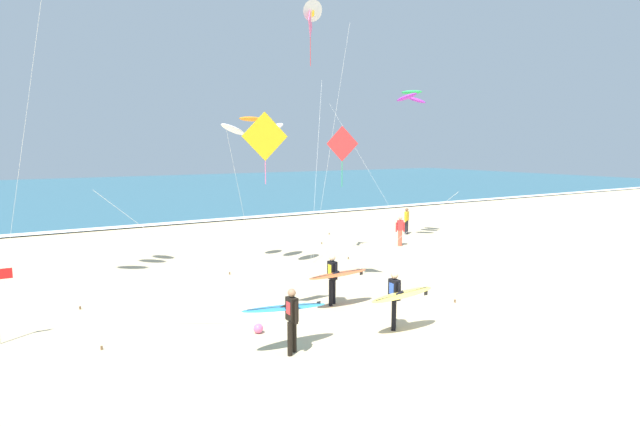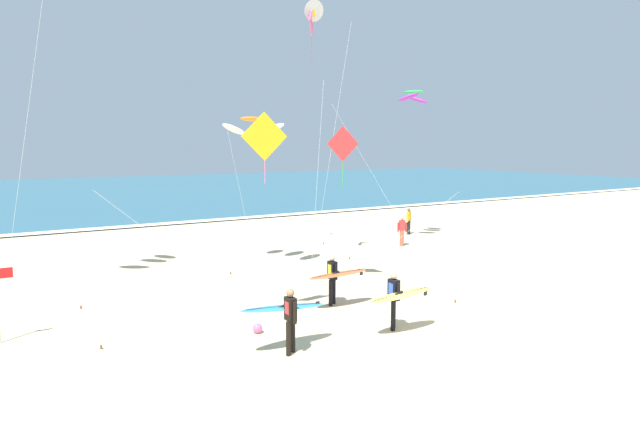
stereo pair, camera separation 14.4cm
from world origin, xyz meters
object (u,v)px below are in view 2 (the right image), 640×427
Objects in this scene: surfer_lead at (287,312)px; kite_arc_emerald_high at (413,97)px; bystander_yellow_top at (409,221)px; beach_ball at (258,328)px; surfer_trailing at (335,275)px; kite_diamond_rose_mid at (312,36)px; surfer_third at (397,296)px; kite_diamond_golden_near at (261,142)px; kite_delta_ivory_close at (314,13)px; kite_arc_amber_distant at (253,126)px; bystander_red_top at (402,231)px; kite_diamond_scarlet_far at (345,148)px.

kite_arc_emerald_high reaches higher than surfer_lead.
bystander_yellow_top is 5.68× the size of beach_ball.
surfer_trailing reaches higher than bystander_yellow_top.
surfer_third is at bearing -104.93° from kite_diamond_rose_mid.
surfer_lead and surfer_third have the same top height.
bystander_yellow_top is at bearing 23.12° from kite_diamond_rose_mid.
kite_arc_emerald_high is 7.46m from bystander_yellow_top.
surfer_lead is at bearing -86.17° from beach_ball.
kite_diamond_rose_mid is at bearing 49.70° from kite_diamond_golden_near.
kite_delta_ivory_close is at bearing -164.13° from kite_arc_emerald_high.
kite_arc_amber_distant is 0.57× the size of kite_delta_ivory_close.
kite_arc_amber_distant is 4.09× the size of bystander_yellow_top.
kite_delta_ivory_close is at bearing 74.80° from surfer_third.
bystander_red_top is at bearing 3.79° from kite_arc_amber_distant.
kite_arc_amber_distant is 13.05m from bystander_yellow_top.
kite_arc_amber_distant is 10.13m from beach_ball.
kite_arc_amber_distant is at bearing 89.90° from surfer_trailing.
bystander_red_top is at bearing 39.27° from surfer_lead.
beach_ball is at bearing -149.41° from kite_diamond_scarlet_far.
kite_delta_ivory_close reaches higher than surfer_lead.
kite_diamond_scarlet_far is at bearing -103.42° from kite_diamond_rose_mid.
kite_arc_amber_distant is 5.47m from kite_delta_ivory_close.
bystander_yellow_top is (9.86, 7.87, -4.37)m from kite_diamond_scarlet_far.
surfer_lead is at bearing -139.97° from surfer_trailing.
surfer_third is (0.23, -2.92, -0.00)m from surfer_trailing.
surfer_lead is 4.92m from kite_diamond_golden_near.
surfer_lead is 19.16m from bystander_yellow_top.
surfer_lead is 10.90m from kite_arc_amber_distant.
bystander_red_top is (8.50, 9.99, -0.23)m from surfer_third.
kite_delta_ivory_close is (5.37, 6.20, 5.50)m from kite_diamond_golden_near.
bystander_yellow_top reaches higher than beach_ball.
kite_diamond_rose_mid is at bearing 96.41° from kite_delta_ivory_close.
kite_diamond_golden_near reaches higher than bystander_yellow_top.
bystander_red_top is 5.68× the size of beach_ball.
bystander_red_top is (6.12, 1.24, -10.08)m from kite_delta_ivory_close.
surfer_third is 13.12m from bystander_red_top.
kite_diamond_golden_near is at bearing -144.63° from bystander_yellow_top.
kite_delta_ivory_close reaches higher than beach_ball.
kite_arc_emerald_high reaches higher than bystander_red_top.
kite_arc_amber_distant is at bearing 68.01° from kite_diamond_golden_near.
surfer_lead is 0.39× the size of kite_diamond_golden_near.
kite_diamond_scarlet_far is at bearing -144.28° from kite_arc_emerald_high.
surfer_lead is at bearing -139.75° from bystander_yellow_top.
bystander_yellow_top is at bearing 23.78° from kite_delta_ivory_close.
kite_delta_ivory_close is (2.61, 5.83, 9.84)m from surfer_trailing.
bystander_yellow_top is (1.39, 1.78, -7.11)m from kite_arc_emerald_high.
bystander_yellow_top is at bearing 35.37° from kite_diamond_golden_near.
kite_arc_emerald_high is at bearing 38.69° from surfer_lead.
kite_delta_ivory_close reaches higher than kite_diamond_scarlet_far.
bystander_yellow_top is 1.00× the size of bystander_red_top.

